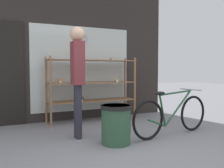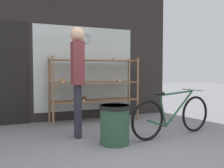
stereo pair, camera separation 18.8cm
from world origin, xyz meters
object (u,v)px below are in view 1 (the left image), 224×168
object	(u,v)px
pedestrian	(78,72)
display_case	(92,83)
trash_bin	(116,123)
bicycle	(172,115)

from	to	relation	value
pedestrian	display_case	bearing A→B (deg)	-25.48
pedestrian	trash_bin	size ratio (longest dim) A/B	3.06
pedestrian	bicycle	bearing A→B (deg)	-104.05
display_case	trash_bin	xyz separation A→B (m)	(-0.28, -1.74, -0.52)
pedestrian	trash_bin	world-z (taller)	pedestrian
display_case	pedestrian	xyz separation A→B (m)	(-0.69, -1.16, 0.25)
display_case	bicycle	distance (m)	1.95
trash_bin	bicycle	bearing A→B (deg)	2.47
display_case	pedestrian	bearing A→B (deg)	-120.84
display_case	bicycle	bearing A→B (deg)	-64.18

